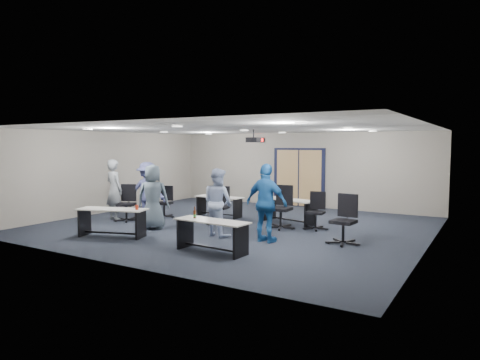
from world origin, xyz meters
The scene contains 25 objects.
floor centered at (0.00, 0.00, 0.00)m, with size 10.00×10.00×0.00m, color black.
back_wall centered at (0.00, 4.50, 1.35)m, with size 10.00×0.04×2.70m, color gray.
front_wall centered at (0.00, -4.50, 1.35)m, with size 10.00×0.04×2.70m, color gray.
left_wall centered at (-5.00, 0.00, 1.35)m, with size 0.04×9.00×2.70m, color gray.
right_wall centered at (5.00, 0.00, 1.35)m, with size 0.04×9.00×2.70m, color gray.
ceiling centered at (0.00, 0.00, 2.70)m, with size 10.00×9.00×0.04m, color silver.
double_door centered at (0.00, 4.46, 1.05)m, with size 2.00×0.07×2.20m.
exit_sign centered at (-1.60, 4.44, 2.45)m, with size 0.32×0.07×0.18m.
ceiling_projector centered at (0.30, 0.50, 2.40)m, with size 0.35×0.32×0.37m.
ceiling_can_lights centered at (0.00, 0.25, 2.67)m, with size 6.24×5.74×0.02m, color white, non-canonical shape.
table_front_left centered at (-1.83, -2.80, 0.48)m, with size 1.80×1.08×0.81m.
table_front_right centered at (1.13, -2.79, 0.47)m, with size 1.70×0.66×0.93m.
table_back_left centered at (-1.25, 1.05, 0.44)m, with size 1.58×0.55×0.64m.
table_back_right centered at (1.12, 1.16, 0.47)m, with size 1.80×1.00×0.69m.
chair_back_a centered at (-2.62, 0.02, 0.49)m, with size 0.61×0.61×0.98m, color black, non-canonical shape.
chair_back_b centered at (-0.46, -0.11, 0.54)m, with size 0.68×0.68×1.08m, color black, non-canonical shape.
chair_back_c centered at (1.27, 0.28, 0.58)m, with size 0.73×0.73×1.16m, color black, non-canonical shape.
chair_back_d centered at (2.13, 0.63, 0.50)m, with size 0.63×0.63×1.00m, color black, non-canonical shape.
chair_loose_left centered at (-3.16, -1.05, 0.54)m, with size 0.68×0.68×1.08m, color black, non-canonical shape.
chair_loose_right centered at (3.29, -0.67, 0.57)m, with size 0.71×0.71×1.14m, color black, non-canonical shape.
person_gray centered at (-3.57, -1.11, 0.92)m, with size 0.67×0.44×1.83m, color gray.
person_plaid centered at (-1.66, -1.52, 0.87)m, with size 0.85×0.55×1.74m, color #4D5D6A.
person_lightblue centered at (0.32, -1.35, 0.84)m, with size 0.82×0.64×1.68m, color #ABBCE3.
person_navy centered at (1.69, -1.37, 0.92)m, with size 1.07×0.45×1.83m, color #1C589E.
person_back centered at (-2.77, -0.55, 0.87)m, with size 1.13×0.65×1.75m, color #464A7E.
Camera 1 is at (6.21, -10.09, 2.24)m, focal length 32.00 mm.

